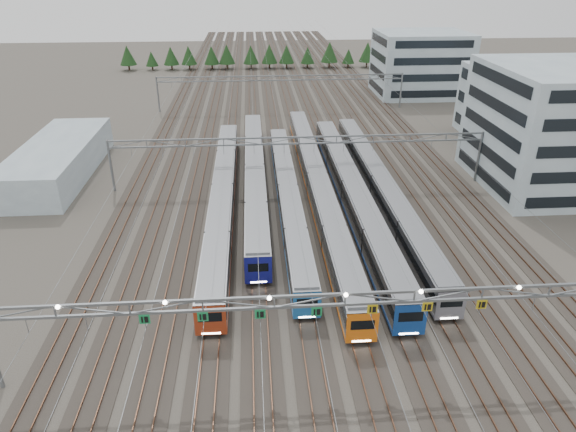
{
  "coord_description": "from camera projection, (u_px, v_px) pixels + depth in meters",
  "views": [
    {
      "loc": [
        -6.88,
        -32.93,
        31.38
      ],
      "look_at": [
        -2.92,
        22.58,
        3.5
      ],
      "focal_mm": 32.0,
      "sensor_mm": 36.0,
      "label": 1
    }
  ],
  "objects": [
    {
      "name": "depot_bldg_south",
      "position": [
        549.0,
        128.0,
        76.26
      ],
      "size": [
        18.0,
        22.0,
        17.94
      ],
      "primitive_type": "cube",
      "color": "#9CAFBA",
      "rests_on": "ground"
    },
    {
      "name": "train_d",
      "position": [
        317.0,
        183.0,
        74.86
      ],
      "size": [
        2.9,
        66.39,
        3.78
      ],
      "color": "black",
      "rests_on": "ground"
    },
    {
      "name": "train_e",
      "position": [
        352.0,
        192.0,
        71.74
      ],
      "size": [
        3.06,
        57.5,
        3.99
      ],
      "color": "black",
      "rests_on": "ground"
    },
    {
      "name": "track_bed",
      "position": [
        278.0,
        89.0,
        132.37
      ],
      "size": [
        54.0,
        260.0,
        5.42
      ],
      "color": "#2D2823",
      "rests_on": "ground"
    },
    {
      "name": "train_c",
      "position": [
        288.0,
        195.0,
        71.38
      ],
      "size": [
        2.73,
        51.46,
        3.55
      ],
      "color": "black",
      "rests_on": "ground"
    },
    {
      "name": "depot_bldg_mid",
      "position": [
        507.0,
        103.0,
        98.26
      ],
      "size": [
        14.0,
        16.0,
        13.37
      ],
      "primitive_type": "cube",
      "color": "#9CAFBA",
      "rests_on": "ground"
    },
    {
      "name": "gantry_near",
      "position": [
        345.0,
        302.0,
        40.57
      ],
      "size": [
        56.36,
        0.61,
        8.08
      ],
      "color": "slate",
      "rests_on": "ground"
    },
    {
      "name": "treeline",
      "position": [
        249.0,
        55.0,
        162.53
      ],
      "size": [
        81.2,
        5.6,
        7.02
      ],
      "color": "#332114",
      "rests_on": "ground"
    },
    {
      "name": "ground",
      "position": [
        341.0,
        369.0,
        43.86
      ],
      "size": [
        400.0,
        400.0,
        0.0
      ],
      "primitive_type": "plane",
      "color": "#47423A",
      "rests_on": "ground"
    },
    {
      "name": "gantry_mid",
      "position": [
        299.0,
        146.0,
        76.67
      ],
      "size": [
        56.36,
        0.36,
        8.0
      ],
      "color": "slate",
      "rests_on": "ground"
    },
    {
      "name": "train_a",
      "position": [
        223.0,
        195.0,
        70.98
      ],
      "size": [
        2.95,
        55.62,
        3.85
      ],
      "color": "black",
      "rests_on": "ground"
    },
    {
      "name": "gantry_far",
      "position": [
        281.0,
        82.0,
        116.8
      ],
      "size": [
        56.36,
        0.36,
        8.0
      ],
      "color": "slate",
      "rests_on": "ground"
    },
    {
      "name": "depot_bldg_north",
      "position": [
        420.0,
        64.0,
        130.22
      ],
      "size": [
        22.0,
        18.0,
        15.4
      ],
      "primitive_type": "cube",
      "color": "#9CAFBA",
      "rests_on": "ground"
    },
    {
      "name": "train_b",
      "position": [
        255.0,
        175.0,
        77.82
      ],
      "size": [
        2.93,
        54.23,
        3.82
      ],
      "color": "black",
      "rests_on": "ground"
    },
    {
      "name": "train_f",
      "position": [
        380.0,
        186.0,
        73.88
      ],
      "size": [
        2.89,
        57.6,
        3.77
      ],
      "color": "black",
      "rests_on": "ground"
    },
    {
      "name": "west_shed",
      "position": [
        58.0,
        160.0,
        82.32
      ],
      "size": [
        10.0,
        30.0,
        5.19
      ],
      "primitive_type": "cube",
      "color": "#9CAFBA",
      "rests_on": "ground"
    }
  ]
}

